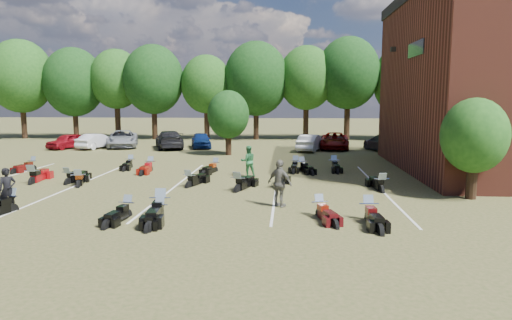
# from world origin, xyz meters

# --- Properties ---
(ground) EXTENTS (160.00, 160.00, 0.00)m
(ground) POSITION_xyz_m (0.00, 0.00, 0.00)
(ground) COLOR brown
(ground) RESTS_ON ground
(car_0) EXTENTS (2.88, 4.10, 1.30)m
(car_0) POSITION_xyz_m (-16.44, 18.93, 0.65)
(car_0) COLOR maroon
(car_0) RESTS_ON ground
(car_1) EXTENTS (2.42, 4.15, 1.29)m
(car_1) POSITION_xyz_m (-13.97, 19.12, 0.65)
(car_1) COLOR silver
(car_1) RESTS_ON ground
(car_2) EXTENTS (3.92, 5.85, 1.49)m
(car_2) POSITION_xyz_m (-12.13, 20.41, 0.75)
(car_2) COLOR gray
(car_2) RESTS_ON ground
(car_3) EXTENTS (3.81, 5.74, 1.54)m
(car_3) POSITION_xyz_m (-7.73, 19.72, 0.77)
(car_3) COLOR black
(car_3) RESTS_ON ground
(car_4) EXTENTS (2.52, 4.24, 1.35)m
(car_4) POSITION_xyz_m (-5.05, 20.27, 0.68)
(car_4) COLOR navy
(car_4) RESTS_ON ground
(car_5) EXTENTS (2.53, 4.40, 1.37)m
(car_5) POSITION_xyz_m (4.39, 18.64, 0.69)
(car_5) COLOR beige
(car_5) RESTS_ON ground
(car_6) EXTENTS (2.82, 5.27, 1.41)m
(car_6) POSITION_xyz_m (6.53, 20.23, 0.70)
(car_6) COLOR #560604
(car_6) RESTS_ON ground
(car_7) EXTENTS (3.17, 5.25, 1.42)m
(car_7) POSITION_xyz_m (10.45, 18.83, 0.71)
(car_7) COLOR #37363B
(car_7) RESTS_ON ground
(person_black) EXTENTS (0.74, 0.71, 1.70)m
(person_black) POSITION_xyz_m (-8.17, -2.57, 0.85)
(person_black) COLOR black
(person_black) RESTS_ON ground
(person_green) EXTENTS (0.98, 0.85, 1.73)m
(person_green) POSITION_xyz_m (0.35, 5.95, 0.87)
(person_green) COLOR #296F3C
(person_green) RESTS_ON ground
(person_grey) EXTENTS (1.19, 1.02, 1.91)m
(person_grey) POSITION_xyz_m (2.25, -1.07, 0.96)
(person_grey) COLOR #5D5A50
(person_grey) RESTS_ON ground
(motorcycle_1) EXTENTS (1.17, 2.38, 1.27)m
(motorcycle_1) POSITION_xyz_m (-8.07, -2.60, 0.00)
(motorcycle_1) COLOR black
(motorcycle_1) RESTS_ON ground
(motorcycle_2) EXTENTS (0.90, 2.10, 1.14)m
(motorcycle_2) POSITION_xyz_m (-3.32, -3.10, 0.00)
(motorcycle_2) COLOR black
(motorcycle_2) RESTS_ON ground
(motorcycle_3) EXTENTS (1.04, 2.59, 1.41)m
(motorcycle_3) POSITION_xyz_m (-2.15, -2.81, 0.00)
(motorcycle_3) COLOR black
(motorcycle_3) RESTS_ON ground
(motorcycle_4) EXTENTS (0.68, 2.04, 1.13)m
(motorcycle_4) POSITION_xyz_m (-2.03, -3.35, 0.00)
(motorcycle_4) COLOR black
(motorcycle_4) RESTS_ON ground
(motorcycle_5) EXTENTS (0.86, 2.30, 1.26)m
(motorcycle_5) POSITION_xyz_m (5.45, -2.93, 0.00)
(motorcycle_5) COLOR black
(motorcycle_5) RESTS_ON ground
(motorcycle_6) EXTENTS (1.21, 2.16, 1.15)m
(motorcycle_6) POSITION_xyz_m (3.74, -2.49, 0.00)
(motorcycle_6) COLOR #3F090C
(motorcycle_6) RESTS_ON ground
(motorcycle_7) EXTENTS (1.06, 2.55, 1.38)m
(motorcycle_7) POSITION_xyz_m (-10.44, 2.98, 0.00)
(motorcycle_7) COLOR maroon
(motorcycle_7) RESTS_ON ground
(motorcycle_8) EXTENTS (1.33, 2.34, 1.25)m
(motorcycle_8) POSITION_xyz_m (-7.72, 2.37, 0.00)
(motorcycle_8) COLOR black
(motorcycle_8) RESTS_ON ground
(motorcycle_9) EXTENTS (1.03, 2.27, 1.22)m
(motorcycle_9) POSITION_xyz_m (-8.58, 3.05, 0.00)
(motorcycle_9) COLOR black
(motorcycle_9) RESTS_ON ground
(motorcycle_10) EXTENTS (1.33, 2.31, 1.23)m
(motorcycle_10) POSITION_xyz_m (-2.26, 2.66, 0.00)
(motorcycle_10) COLOR black
(motorcycle_10) RESTS_ON ground
(motorcycle_11) EXTENTS (1.47, 2.50, 1.33)m
(motorcycle_11) POSITION_xyz_m (0.23, 1.80, 0.00)
(motorcycle_11) COLOR black
(motorcycle_11) RESTS_ON ground
(motorcycle_12) EXTENTS (1.13, 2.33, 1.25)m
(motorcycle_12) POSITION_xyz_m (2.10, 2.60, 0.00)
(motorcycle_12) COLOR black
(motorcycle_12) RESTS_ON ground
(motorcycle_13) EXTENTS (0.94, 2.33, 1.27)m
(motorcycle_13) POSITION_xyz_m (6.92, 2.17, 0.00)
(motorcycle_13) COLOR black
(motorcycle_13) RESTS_ON ground
(motorcycle_14) EXTENTS (1.02, 2.11, 1.13)m
(motorcycle_14) POSITION_xyz_m (-12.99, 7.42, 0.00)
(motorcycle_14) COLOR #4A0B0A
(motorcycle_14) RESTS_ON ground
(motorcycle_15) EXTENTS (0.72, 2.20, 1.22)m
(motorcycle_15) POSITION_xyz_m (-5.66, 7.41, 0.00)
(motorcycle_15) COLOR maroon
(motorcycle_15) RESTS_ON ground
(motorcycle_16) EXTENTS (0.80, 2.05, 1.12)m
(motorcycle_16) POSITION_xyz_m (-7.31, 8.68, 0.00)
(motorcycle_16) COLOR black
(motorcycle_16) RESTS_ON ground
(motorcycle_17) EXTENTS (1.20, 2.17, 1.15)m
(motorcycle_17) POSITION_xyz_m (-1.75, 7.45, 0.00)
(motorcycle_17) COLOR black
(motorcycle_17) RESTS_ON ground
(motorcycle_18) EXTENTS (0.85, 2.17, 1.18)m
(motorcycle_18) POSITION_xyz_m (3.02, 8.57, 0.00)
(motorcycle_18) COLOR black
(motorcycle_18) RESTS_ON ground
(motorcycle_19) EXTENTS (1.32, 2.23, 1.18)m
(motorcycle_19) POSITION_xyz_m (3.42, 8.06, 0.00)
(motorcycle_19) COLOR black
(motorcycle_19) RESTS_ON ground
(motorcycle_20) EXTENTS (0.77, 2.18, 1.20)m
(motorcycle_20) POSITION_xyz_m (5.37, 8.77, 0.00)
(motorcycle_20) COLOR black
(motorcycle_20) RESTS_ON ground
(tree_line) EXTENTS (56.00, 6.00, 9.79)m
(tree_line) POSITION_xyz_m (-1.00, 29.00, 6.31)
(tree_line) COLOR black
(tree_line) RESTS_ON ground
(young_tree_near_building) EXTENTS (2.80, 2.80, 4.16)m
(young_tree_near_building) POSITION_xyz_m (10.50, 1.00, 2.75)
(young_tree_near_building) COLOR black
(young_tree_near_building) RESTS_ON ground
(young_tree_midfield) EXTENTS (3.20, 3.20, 4.70)m
(young_tree_midfield) POSITION_xyz_m (-2.00, 15.50, 3.09)
(young_tree_midfield) COLOR black
(young_tree_midfield) RESTS_ON ground
(parking_lines) EXTENTS (20.10, 14.00, 0.01)m
(parking_lines) POSITION_xyz_m (-3.00, 3.00, 0.01)
(parking_lines) COLOR silver
(parking_lines) RESTS_ON ground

